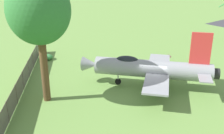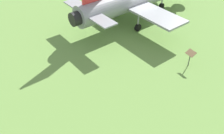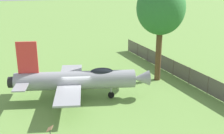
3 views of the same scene
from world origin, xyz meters
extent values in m
plane|color=#668E42|center=(0.00, 0.00, 0.00)|extent=(200.00, 200.00, 0.00)
cylinder|color=black|center=(-5.67, 0.71, 1.91)|extent=(0.72, 1.08, 1.01)
cube|color=gray|center=(-0.91, -2.82, 1.70)|extent=(2.59, 4.37, 0.16)
cube|color=gray|center=(-4.33, 2.30, 2.08)|extent=(1.32, 1.92, 0.10)
cube|color=gray|center=(-4.77, -1.15, 2.08)|extent=(1.32, 1.92, 0.10)
cylinder|color=black|center=(3.25, -0.41, 0.30)|extent=(0.62, 0.25, 0.60)
cylinder|color=#A5A8AD|center=(-0.89, 1.66, 1.02)|extent=(0.12, 0.12, 1.44)
cylinder|color=black|center=(-0.89, 1.66, 0.30)|extent=(0.62, 0.25, 0.60)
cylinder|color=#A5A8AD|center=(-1.28, -1.39, 1.02)|extent=(0.12, 0.12, 1.44)
cylinder|color=black|center=(-1.28, -1.39, 0.30)|extent=(0.62, 0.25, 0.60)
cylinder|color=#333333|center=(-2.46, -6.65, 0.45)|extent=(0.06, 0.06, 0.90)
cube|color=olive|center=(-2.46, -6.65, 1.02)|extent=(0.53, 0.68, 0.25)
camera|label=1|loc=(1.88, 23.74, 11.18)|focal=42.94mm
camera|label=2|loc=(-15.05, -12.08, 9.98)|focal=39.92mm
camera|label=3|loc=(-1.93, -24.68, 11.42)|focal=45.91mm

